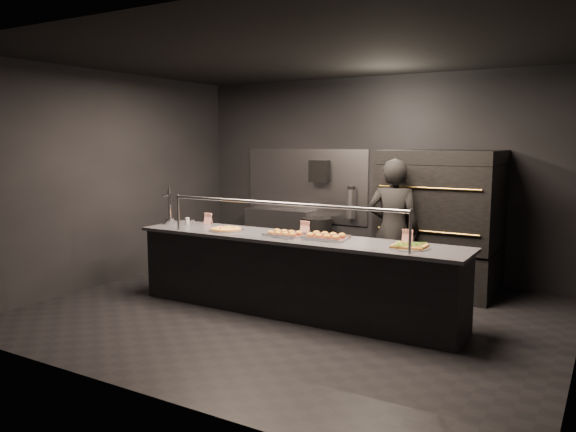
% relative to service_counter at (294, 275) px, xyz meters
% --- Properties ---
extents(room, '(6.04, 6.00, 3.00)m').
position_rel_service_counter_xyz_m(room, '(-0.02, 0.05, 1.03)').
color(room, black).
rests_on(room, ground).
extents(service_counter, '(4.10, 0.78, 1.37)m').
position_rel_service_counter_xyz_m(service_counter, '(0.00, 0.00, 0.00)').
color(service_counter, black).
rests_on(service_counter, ground).
extents(pizza_oven, '(1.50, 1.23, 1.91)m').
position_rel_service_counter_xyz_m(pizza_oven, '(1.20, 1.90, 0.50)').
color(pizza_oven, black).
rests_on(pizza_oven, ground).
extents(prep_shelf, '(1.20, 0.35, 0.90)m').
position_rel_service_counter_xyz_m(prep_shelf, '(-1.60, 2.32, -0.01)').
color(prep_shelf, '#99999E').
rests_on(prep_shelf, ground).
extents(towel_dispenser, '(0.30, 0.20, 0.35)m').
position_rel_service_counter_xyz_m(towel_dispenser, '(-0.90, 2.39, 1.09)').
color(towel_dispenser, black).
rests_on(towel_dispenser, room).
extents(fire_extinguisher, '(0.14, 0.14, 0.51)m').
position_rel_service_counter_xyz_m(fire_extinguisher, '(-0.35, 2.40, 0.60)').
color(fire_extinguisher, '#B2B2B7').
rests_on(fire_extinguisher, room).
extents(beer_tap, '(0.14, 0.21, 0.55)m').
position_rel_service_counter_xyz_m(beer_tap, '(-1.92, 0.01, 0.61)').
color(beer_tap, silver).
rests_on(beer_tap, service_counter).
extents(round_pizza, '(0.44, 0.44, 0.03)m').
position_rel_service_counter_xyz_m(round_pizza, '(-0.95, -0.04, 0.47)').
color(round_pizza, silver).
rests_on(round_pizza, service_counter).
extents(slider_tray_a, '(0.50, 0.42, 0.07)m').
position_rel_service_counter_xyz_m(slider_tray_a, '(-0.10, -0.03, 0.48)').
color(slider_tray_a, silver).
rests_on(slider_tray_a, service_counter).
extents(slider_tray_b, '(0.52, 0.42, 0.08)m').
position_rel_service_counter_xyz_m(slider_tray_b, '(0.41, 0.03, 0.49)').
color(slider_tray_b, silver).
rests_on(slider_tray_b, service_counter).
extents(square_pizza, '(0.43, 0.43, 0.05)m').
position_rel_service_counter_xyz_m(square_pizza, '(1.40, -0.00, 0.47)').
color(square_pizza, silver).
rests_on(square_pizza, service_counter).
extents(condiment_jar, '(0.14, 0.06, 0.09)m').
position_rel_service_counter_xyz_m(condiment_jar, '(-1.67, 0.10, 0.50)').
color(condiment_jar, silver).
rests_on(condiment_jar, service_counter).
extents(tent_cards, '(2.89, 0.04, 0.15)m').
position_rel_service_counter_xyz_m(tent_cards, '(-0.07, 0.28, 0.53)').
color(tent_cards, white).
rests_on(tent_cards, service_counter).
extents(trash_bin, '(0.49, 0.49, 0.82)m').
position_rel_service_counter_xyz_m(trash_bin, '(-0.86, 2.22, -0.06)').
color(trash_bin, black).
rests_on(trash_bin, ground).
extents(worker, '(0.73, 0.54, 1.81)m').
position_rel_service_counter_xyz_m(worker, '(0.81, 1.13, 0.44)').
color(worker, black).
rests_on(worker, ground).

